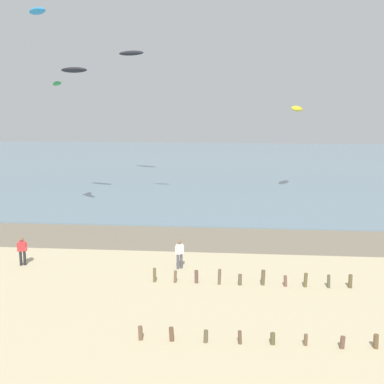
{
  "coord_description": "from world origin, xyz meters",
  "views": [
    {
      "loc": [
        4.15,
        -8.31,
        9.95
      ],
      "look_at": [
        2.18,
        13.42,
        5.85
      ],
      "focal_mm": 48.26,
      "sensor_mm": 36.0,
      "label": 1
    }
  ],
  "objects_px": {
    "person_mid_beach": "(180,253)",
    "kite_aloft_4": "(37,11)",
    "kite_aloft_3": "(57,83)",
    "kite_aloft_6": "(297,109)",
    "kite_aloft_0": "(74,70)",
    "kite_aloft_2": "(131,53)",
    "person_far_down_beach": "(22,250)"
  },
  "relations": [
    {
      "from": "kite_aloft_2",
      "to": "person_mid_beach",
      "type": "bearing_deg",
      "value": 131.97
    },
    {
      "from": "kite_aloft_0",
      "to": "kite_aloft_2",
      "type": "distance_m",
      "value": 13.16
    },
    {
      "from": "person_far_down_beach",
      "to": "kite_aloft_6",
      "type": "xyz_separation_m",
      "value": [
        18.32,
        23.67,
        7.74
      ]
    },
    {
      "from": "person_mid_beach",
      "to": "kite_aloft_4",
      "type": "bearing_deg",
      "value": 144.76
    },
    {
      "from": "person_mid_beach",
      "to": "kite_aloft_4",
      "type": "height_order",
      "value": "kite_aloft_4"
    },
    {
      "from": "kite_aloft_0",
      "to": "kite_aloft_6",
      "type": "height_order",
      "value": "kite_aloft_0"
    },
    {
      "from": "kite_aloft_0",
      "to": "kite_aloft_4",
      "type": "height_order",
      "value": "kite_aloft_4"
    },
    {
      "from": "person_mid_beach",
      "to": "kite_aloft_6",
      "type": "distance_m",
      "value": 26.24
    },
    {
      "from": "person_mid_beach",
      "to": "kite_aloft_3",
      "type": "xyz_separation_m",
      "value": [
        -11.24,
        12.38,
        9.96
      ]
    },
    {
      "from": "kite_aloft_4",
      "to": "kite_aloft_6",
      "type": "distance_m",
      "value": 26.22
    },
    {
      "from": "person_mid_beach",
      "to": "kite_aloft_0",
      "type": "relative_size",
      "value": 0.6
    },
    {
      "from": "person_mid_beach",
      "to": "kite_aloft_4",
      "type": "distance_m",
      "value": 19.72
    },
    {
      "from": "kite_aloft_3",
      "to": "kite_aloft_6",
      "type": "height_order",
      "value": "kite_aloft_3"
    },
    {
      "from": "kite_aloft_6",
      "to": "kite_aloft_3",
      "type": "bearing_deg",
      "value": -41.41
    },
    {
      "from": "kite_aloft_2",
      "to": "kite_aloft_3",
      "type": "height_order",
      "value": "kite_aloft_2"
    },
    {
      "from": "kite_aloft_3",
      "to": "kite_aloft_4",
      "type": "relative_size",
      "value": 0.92
    },
    {
      "from": "kite_aloft_2",
      "to": "kite_aloft_3",
      "type": "relative_size",
      "value": 1.62
    },
    {
      "from": "person_far_down_beach",
      "to": "kite_aloft_4",
      "type": "relative_size",
      "value": 0.76
    },
    {
      "from": "kite_aloft_0",
      "to": "kite_aloft_6",
      "type": "relative_size",
      "value": 0.96
    },
    {
      "from": "person_far_down_beach",
      "to": "kite_aloft_2",
      "type": "relative_size",
      "value": 0.51
    },
    {
      "from": "person_far_down_beach",
      "to": "kite_aloft_4",
      "type": "xyz_separation_m",
      "value": [
        -1.34,
        7.81,
        14.75
      ]
    },
    {
      "from": "kite_aloft_2",
      "to": "kite_aloft_4",
      "type": "height_order",
      "value": "kite_aloft_4"
    },
    {
      "from": "person_far_down_beach",
      "to": "kite_aloft_4",
      "type": "distance_m",
      "value": 16.74
    },
    {
      "from": "kite_aloft_6",
      "to": "kite_aloft_0",
      "type": "bearing_deg",
      "value": -54.28
    },
    {
      "from": "kite_aloft_2",
      "to": "kite_aloft_6",
      "type": "distance_m",
      "value": 20.05
    },
    {
      "from": "kite_aloft_3",
      "to": "kite_aloft_6",
      "type": "xyz_separation_m",
      "value": [
        20.21,
        11.04,
        -2.22
      ]
    },
    {
      "from": "person_far_down_beach",
      "to": "kite_aloft_3",
      "type": "relative_size",
      "value": 0.82
    },
    {
      "from": "kite_aloft_2",
      "to": "person_far_down_beach",
      "type": "bearing_deg",
      "value": 114.76
    },
    {
      "from": "kite_aloft_0",
      "to": "kite_aloft_4",
      "type": "distance_m",
      "value": 10.69
    },
    {
      "from": "person_mid_beach",
      "to": "kite_aloft_2",
      "type": "bearing_deg",
      "value": 106.35
    },
    {
      "from": "person_mid_beach",
      "to": "person_far_down_beach",
      "type": "xyz_separation_m",
      "value": [
        -9.35,
        -0.26,
        0.0
      ]
    },
    {
      "from": "kite_aloft_3",
      "to": "kite_aloft_6",
      "type": "bearing_deg",
      "value": -73.88
    }
  ]
}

